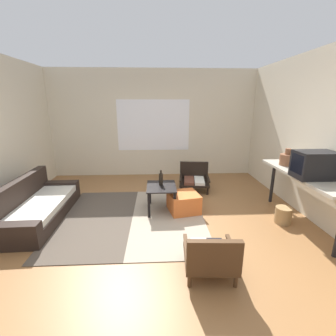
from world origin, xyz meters
The scene contains 14 objects.
ground_plane centered at (0.00, 0.00, 0.00)m, with size 7.80×7.80×0.00m, color olive.
far_wall_with_window centered at (0.00, 3.06, 1.35)m, with size 5.60×0.13×2.70m.
side_wall_right centered at (2.66, 0.30, 1.35)m, with size 0.12×6.60×2.70m, color beige.
area_rug centered at (-0.35, 0.53, 0.01)m, with size 2.39×2.33×0.01m.
couch centered at (-1.93, 0.58, 0.21)m, with size 0.80×1.89×0.67m.
coffee_table centered at (0.15, 0.80, 0.37)m, with size 0.51×0.64×0.46m.
armchair_by_window centered at (0.90, 1.84, 0.26)m, with size 0.71×0.66×0.58m.
armchair_striped_foreground centered at (0.65, -0.87, 0.25)m, with size 0.60×0.60×0.55m.
ottoman_orange centered at (0.54, 0.73, 0.17)m, with size 0.50×0.50×0.34m, color #D1662D.
console_shelf centered at (2.30, 0.22, 0.76)m, with size 0.45×1.82×0.84m.
crt_television centered at (2.30, 0.00, 1.03)m, with size 0.54×0.36×0.38m.
clay_vase centered at (2.30, 0.70, 0.95)m, with size 0.23×0.23×0.29m.
glass_bottle centered at (0.15, 0.85, 0.58)m, with size 0.07×0.07×0.27m.
wicker_basket centered at (2.10, 0.24, 0.13)m, with size 0.25×0.25×0.26m, color #9E7A4C.
Camera 1 is at (0.08, -3.02, 1.86)m, focal length 24.64 mm.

